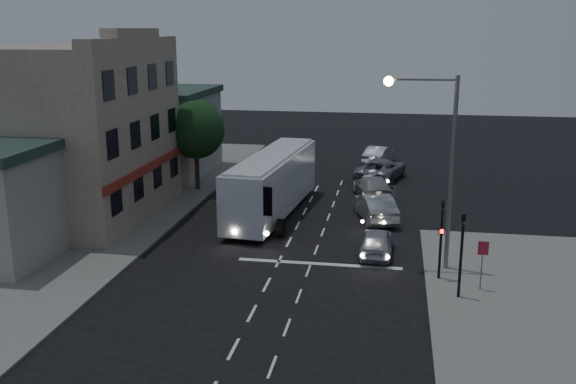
% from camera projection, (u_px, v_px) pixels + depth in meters
% --- Properties ---
extents(ground, '(120.00, 120.00, 0.00)m').
position_uv_depth(ground, '(271.00, 276.00, 29.59)').
color(ground, black).
extents(sidewalk_far, '(12.00, 50.00, 0.12)m').
position_uv_depth(sidewalk_far, '(88.00, 214.00, 39.31)').
color(sidewalk_far, slate).
rests_on(sidewalk_far, ground).
extents(road_markings, '(8.00, 30.55, 0.01)m').
position_uv_depth(road_markings, '(308.00, 254.00, 32.54)').
color(road_markings, silver).
rests_on(road_markings, ground).
extents(tour_bus, '(3.67, 12.47, 3.77)m').
position_uv_depth(tour_bus, '(273.00, 182.00, 39.02)').
color(tour_bus, silver).
rests_on(tour_bus, ground).
extents(car_suv, '(1.71, 4.09, 1.38)m').
position_uv_depth(car_suv, '(376.00, 242.00, 32.29)').
color(car_suv, '#B5B9C2').
rests_on(car_suv, ground).
extents(car_sedan_a, '(3.00, 5.14, 1.60)m').
position_uv_depth(car_sedan_a, '(375.00, 207.00, 38.13)').
color(car_sedan_a, '#B0B0B4').
rests_on(car_sedan_a, ground).
extents(car_sedan_b, '(3.35, 5.50, 1.49)m').
position_uv_depth(car_sedan_b, '(372.00, 187.00, 43.08)').
color(car_sedan_b, '#B1B1B1').
rests_on(car_sedan_b, ground).
extents(car_sedan_c, '(4.12, 6.46, 1.66)m').
position_uv_depth(car_sedan_c, '(381.00, 169.00, 48.19)').
color(car_sedan_c, gray).
rests_on(car_sedan_c, ground).
extents(car_extra, '(2.76, 4.93, 1.54)m').
position_uv_depth(car_extra, '(379.00, 155.00, 53.91)').
color(car_extra, silver).
rests_on(car_extra, ground).
extents(traffic_signal_main, '(0.25, 0.35, 4.10)m').
position_uv_depth(traffic_signal_main, '(442.00, 230.00, 28.50)').
color(traffic_signal_main, black).
rests_on(traffic_signal_main, sidewalk_near).
extents(traffic_signal_side, '(0.18, 0.15, 4.10)m').
position_uv_depth(traffic_signal_side, '(462.00, 245.00, 26.50)').
color(traffic_signal_side, black).
rests_on(traffic_signal_side, sidewalk_near).
extents(regulatory_sign, '(0.45, 0.12, 2.20)m').
position_uv_depth(regulatory_sign, '(482.00, 257.00, 27.46)').
color(regulatory_sign, slate).
rests_on(regulatory_sign, sidewalk_near).
extents(streetlight, '(3.32, 0.44, 9.00)m').
position_uv_depth(streetlight, '(438.00, 151.00, 29.08)').
color(streetlight, slate).
rests_on(streetlight, sidewalk_near).
extents(main_building, '(10.12, 12.00, 11.00)m').
position_uv_depth(main_building, '(67.00, 131.00, 38.20)').
color(main_building, gray).
rests_on(main_building, sidewalk_far).
extents(low_building_north, '(9.40, 9.40, 6.50)m').
position_uv_depth(low_building_north, '(150.00, 130.00, 50.03)').
color(low_building_north, '#A09C95').
rests_on(low_building_north, sidewalk_far).
extents(street_tree, '(4.00, 4.00, 6.20)m').
position_uv_depth(street_tree, '(196.00, 127.00, 44.14)').
color(street_tree, black).
rests_on(street_tree, sidewalk_far).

